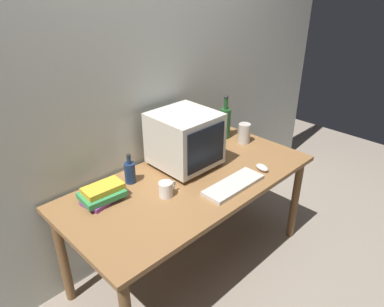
{
  "coord_description": "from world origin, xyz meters",
  "views": [
    {
      "loc": [
        -1.33,
        -1.34,
        1.86
      ],
      "look_at": [
        0.0,
        0.0,
        0.88
      ],
      "focal_mm": 33.02,
      "sensor_mm": 36.0,
      "label": 1
    }
  ],
  "objects_px": {
    "crt_monitor": "(185,139)",
    "metal_canister": "(244,133)",
    "bottle_short": "(130,172)",
    "computer_mouse": "(262,168)",
    "mug": "(166,189)",
    "keyboard": "(234,185)",
    "bottle_tall": "(225,122)",
    "book_stack": "(103,193)"
  },
  "relations": [
    {
      "from": "crt_monitor",
      "to": "metal_canister",
      "type": "xyz_separation_m",
      "value": [
        0.57,
        -0.05,
        -0.12
      ]
    },
    {
      "from": "bottle_short",
      "to": "computer_mouse",
      "type": "bearing_deg",
      "value": -34.7
    },
    {
      "from": "computer_mouse",
      "to": "metal_canister",
      "type": "height_order",
      "value": "metal_canister"
    },
    {
      "from": "crt_monitor",
      "to": "mug",
      "type": "distance_m",
      "value": 0.4
    },
    {
      "from": "keyboard",
      "to": "bottle_tall",
      "type": "relative_size",
      "value": 1.22
    },
    {
      "from": "bottle_tall",
      "to": "crt_monitor",
      "type": "bearing_deg",
      "value": -168.35
    },
    {
      "from": "mug",
      "to": "bottle_tall",
      "type": "bearing_deg",
      "value": 18.79
    },
    {
      "from": "bottle_short",
      "to": "keyboard",
      "type": "bearing_deg",
      "value": -49.52
    },
    {
      "from": "crt_monitor",
      "to": "keyboard",
      "type": "relative_size",
      "value": 0.93
    },
    {
      "from": "bottle_tall",
      "to": "metal_canister",
      "type": "bearing_deg",
      "value": -77.97
    },
    {
      "from": "bottle_tall",
      "to": "keyboard",
      "type": "bearing_deg",
      "value": -135.05
    },
    {
      "from": "bottle_short",
      "to": "book_stack",
      "type": "height_order",
      "value": "bottle_short"
    },
    {
      "from": "computer_mouse",
      "to": "mug",
      "type": "height_order",
      "value": "mug"
    },
    {
      "from": "crt_monitor",
      "to": "bottle_short",
      "type": "height_order",
      "value": "crt_monitor"
    },
    {
      "from": "crt_monitor",
      "to": "bottle_tall",
      "type": "relative_size",
      "value": 1.14
    },
    {
      "from": "crt_monitor",
      "to": "book_stack",
      "type": "bearing_deg",
      "value": 176.54
    },
    {
      "from": "metal_canister",
      "to": "crt_monitor",
      "type": "bearing_deg",
      "value": 174.7
    },
    {
      "from": "bottle_short",
      "to": "metal_canister",
      "type": "bearing_deg",
      "value": -8.32
    },
    {
      "from": "crt_monitor",
      "to": "book_stack",
      "type": "distance_m",
      "value": 0.63
    },
    {
      "from": "mug",
      "to": "metal_canister",
      "type": "xyz_separation_m",
      "value": [
        0.89,
        0.13,
        0.03
      ]
    },
    {
      "from": "bottle_short",
      "to": "metal_canister",
      "type": "height_order",
      "value": "bottle_short"
    },
    {
      "from": "keyboard",
      "to": "book_stack",
      "type": "height_order",
      "value": "book_stack"
    },
    {
      "from": "bottle_tall",
      "to": "bottle_short",
      "type": "bearing_deg",
      "value": -178.52
    },
    {
      "from": "bottle_tall",
      "to": "mug",
      "type": "distance_m",
      "value": 0.91
    },
    {
      "from": "book_stack",
      "to": "metal_canister",
      "type": "bearing_deg",
      "value": -4.35
    },
    {
      "from": "computer_mouse",
      "to": "bottle_tall",
      "type": "xyz_separation_m",
      "value": [
        0.22,
        0.51,
        0.11
      ]
    },
    {
      "from": "keyboard",
      "to": "bottle_short",
      "type": "distance_m",
      "value": 0.63
    },
    {
      "from": "crt_monitor",
      "to": "metal_canister",
      "type": "relative_size",
      "value": 2.61
    },
    {
      "from": "keyboard",
      "to": "book_stack",
      "type": "relative_size",
      "value": 1.59
    },
    {
      "from": "mug",
      "to": "keyboard",
      "type": "bearing_deg",
      "value": -31.04
    },
    {
      "from": "computer_mouse",
      "to": "book_stack",
      "type": "xyz_separation_m",
      "value": [
        -0.92,
        0.43,
        0.03
      ]
    },
    {
      "from": "bottle_tall",
      "to": "book_stack",
      "type": "relative_size",
      "value": 1.31
    },
    {
      "from": "book_stack",
      "to": "bottle_short",
      "type": "bearing_deg",
      "value": 12.38
    },
    {
      "from": "bottle_tall",
      "to": "bottle_short",
      "type": "distance_m",
      "value": 0.92
    },
    {
      "from": "computer_mouse",
      "to": "bottle_short",
      "type": "distance_m",
      "value": 0.85
    },
    {
      "from": "keyboard",
      "to": "book_stack",
      "type": "xyz_separation_m",
      "value": [
        -0.63,
        0.43,
        0.03
      ]
    },
    {
      "from": "crt_monitor",
      "to": "book_stack",
      "type": "xyz_separation_m",
      "value": [
        -0.61,
        0.04,
        -0.15
      ]
    },
    {
      "from": "bottle_tall",
      "to": "book_stack",
      "type": "distance_m",
      "value": 1.15
    },
    {
      "from": "crt_monitor",
      "to": "bottle_short",
      "type": "distance_m",
      "value": 0.41
    },
    {
      "from": "crt_monitor",
      "to": "computer_mouse",
      "type": "distance_m",
      "value": 0.54
    },
    {
      "from": "book_stack",
      "to": "crt_monitor",
      "type": "bearing_deg",
      "value": -3.46
    },
    {
      "from": "crt_monitor",
      "to": "metal_canister",
      "type": "bearing_deg",
      "value": -5.3
    }
  ]
}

